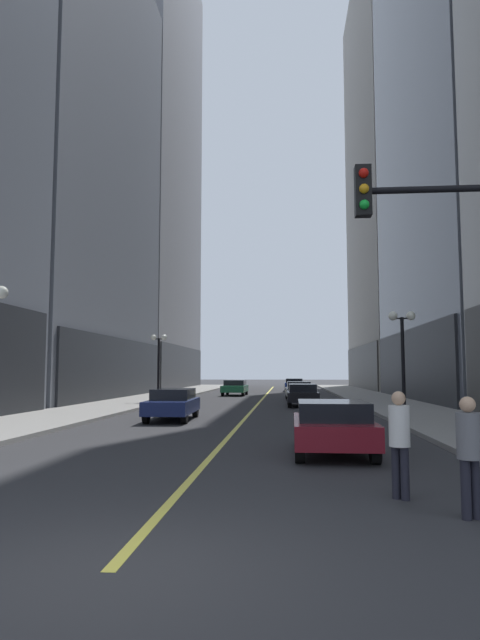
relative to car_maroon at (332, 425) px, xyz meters
name	(u,v)px	position (x,y,z in m)	size (l,w,h in m)	color
ground_plane	(262,400)	(-2.97, 26.59, -0.72)	(200.00, 200.00, 0.00)	#2D2D30
sidewalk_left	(151,398)	(-11.22, 26.59, -0.64)	(4.50, 78.00, 0.15)	gray
sidewalk_right	(377,399)	(5.28, 26.59, -0.64)	(4.50, 78.00, 0.15)	gray
lane_centre_stripe	(262,400)	(-2.97, 26.59, -0.72)	(0.16, 70.00, 0.01)	#E5D64C
building_left_mid	(58,156)	(-18.72, 26.09, 17.97)	(10.71, 24.00, 37.55)	slate
building_left_far	(126,158)	(-21.01, 51.59, 27.99)	(15.26, 26.00, 57.56)	gray
building_right_far	(406,174)	(13.20, 51.59, 24.80)	(11.54, 26.00, 51.23)	#A8A399
car_maroon	(332,425)	(0.00, 0.00, 0.00)	(1.95, 4.18, 1.32)	maroon
car_navy	(173,403)	(-5.97, 9.29, 0.00)	(1.91, 4.63, 1.32)	#141E4C
car_black	(302,394)	(-0.22, 19.09, 0.00)	(1.80, 4.55, 1.32)	black
car_grey	(299,390)	(-0.30, 26.39, 0.00)	(1.94, 4.15, 1.32)	slate
car_green	(235,387)	(-5.58, 33.59, 0.00)	(2.02, 4.63, 1.32)	#196038
car_blue	(294,384)	(-0.42, 44.18, 0.00)	(1.97, 4.74, 1.32)	navy
pedestrian_in_grey_suit	(469,447)	(1.43, -5.98, 0.27)	(0.45, 0.45, 1.70)	black
pedestrian_in_white_shirt	(399,436)	(0.70, -4.83, 0.29)	(0.48, 0.48, 1.73)	black
street_lamp_left_far	(159,353)	(-9.37, 21.07, 2.54)	(1.06, 0.36, 4.43)	black
street_lamp_right_mid	(402,341)	(3.43, 8.11, 2.54)	(1.06, 0.36, 4.43)	black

